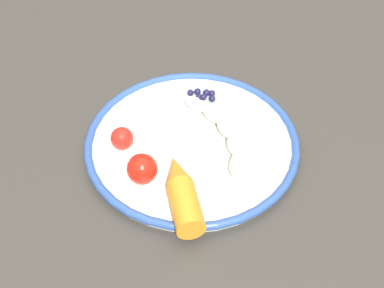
{
  "coord_description": "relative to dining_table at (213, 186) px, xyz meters",
  "views": [
    {
      "loc": [
        -0.04,
        -0.57,
        1.34
      ],
      "look_at": [
        -0.03,
        -0.0,
        0.75
      ],
      "focal_mm": 53.38,
      "sensor_mm": 36.0,
      "label": 1
    }
  ],
  "objects": [
    {
      "name": "banana",
      "position": [
        0.01,
        0.01,
        0.11
      ],
      "size": [
        0.09,
        0.17,
        0.03
      ],
      "color": "beige",
      "rests_on": "plate"
    },
    {
      "name": "plate",
      "position": [
        -0.03,
        -0.0,
        0.09
      ],
      "size": [
        0.31,
        0.31,
        0.02
      ],
      "color": "silver",
      "rests_on": "dining_table"
    },
    {
      "name": "carrot_orange",
      "position": [
        -0.05,
        -0.11,
        0.12
      ],
      "size": [
        0.06,
        0.13,
        0.04
      ],
      "color": "orange",
      "rests_on": "plate"
    },
    {
      "name": "blueberry_pile",
      "position": [
        -0.02,
        0.09,
        0.1
      ],
      "size": [
        0.05,
        0.04,
        0.02
      ],
      "color": "#191638",
      "rests_on": "plate"
    },
    {
      "name": "tomato_mid",
      "position": [
        -0.13,
        -0.01,
        0.11
      ],
      "size": [
        0.03,
        0.03,
        0.03
      ],
      "primitive_type": "sphere",
      "color": "red",
      "rests_on": "plate"
    },
    {
      "name": "dining_table",
      "position": [
        0.0,
        0.0,
        0.0
      ],
      "size": [
        1.23,
        0.81,
        0.74
      ],
      "color": "#312E29",
      "rests_on": "ground_plane"
    },
    {
      "name": "tomato_near",
      "position": [
        -0.1,
        -0.07,
        0.12
      ],
      "size": [
        0.04,
        0.04,
        0.04
      ],
      "primitive_type": "sphere",
      "color": "red",
      "rests_on": "plate"
    }
  ]
}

